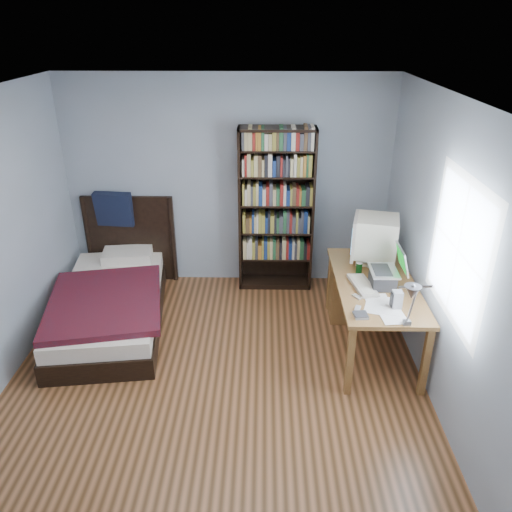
# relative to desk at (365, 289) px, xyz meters

# --- Properties ---
(room) EXTENTS (4.20, 4.24, 2.50)m
(room) POSITION_rel_desk_xyz_m (-1.48, -1.09, 0.84)
(room) COLOR #4A2D15
(room) RESTS_ON ground
(desk) EXTENTS (0.75, 1.54, 0.73)m
(desk) POSITION_rel_desk_xyz_m (0.00, 0.00, 0.00)
(desk) COLOR brown
(desk) RESTS_ON floor
(crt_monitor) EXTENTS (0.53, 0.49, 0.51)m
(crt_monitor) POSITION_rel_desk_xyz_m (0.03, -0.00, 0.60)
(crt_monitor) COLOR beige
(crt_monitor) RESTS_ON desk
(laptop) EXTENTS (0.32, 0.33, 0.40)m
(laptop) POSITION_rel_desk_xyz_m (0.06, -0.50, 0.43)
(laptop) COLOR #2D2D30
(laptop) RESTS_ON desk
(desk_lamp) EXTENTS (0.23, 0.51, 0.61)m
(desk_lamp) POSITION_rel_desk_xyz_m (-0.01, -1.52, 0.81)
(desk_lamp) COLOR #99999E
(desk_lamp) RESTS_ON desk
(keyboard) EXTENTS (0.25, 0.46, 0.04)m
(keyboard) POSITION_rel_desk_xyz_m (-0.14, -0.52, 0.33)
(keyboard) COLOR #B8AD99
(keyboard) RESTS_ON desk
(speaker) EXTENTS (0.09, 0.09, 0.17)m
(speaker) POSITION_rel_desk_xyz_m (0.08, -0.89, 0.40)
(speaker) COLOR gray
(speaker) RESTS_ON desk
(soda_can) EXTENTS (0.06, 0.06, 0.11)m
(soda_can) POSITION_rel_desk_xyz_m (-0.13, -0.24, 0.37)
(soda_can) COLOR #0A3707
(soda_can) RESTS_ON desk
(mouse) EXTENTS (0.06, 0.11, 0.04)m
(mouse) POSITION_rel_desk_xyz_m (0.00, -0.11, 0.33)
(mouse) COLOR silver
(mouse) RESTS_ON desk
(phone_silver) EXTENTS (0.09, 0.10, 0.02)m
(phone_silver) POSITION_rel_desk_xyz_m (-0.23, -0.72, 0.33)
(phone_silver) COLOR silver
(phone_silver) RESTS_ON desk
(phone_grey) EXTENTS (0.07, 0.10, 0.02)m
(phone_grey) POSITION_rel_desk_xyz_m (-0.26, -0.93, 0.33)
(phone_grey) COLOR gray
(phone_grey) RESTS_ON desk
(external_drive) EXTENTS (0.13, 0.13, 0.02)m
(external_drive) POSITION_rel_desk_xyz_m (-0.25, -1.04, 0.33)
(external_drive) COLOR gray
(external_drive) RESTS_ON desk
(bookshelf) EXTENTS (0.87, 0.30, 1.94)m
(bookshelf) POSITION_rel_desk_xyz_m (-0.93, 0.85, 0.56)
(bookshelf) COLOR black
(bookshelf) RESTS_ON floor
(bed) EXTENTS (1.35, 2.20, 1.16)m
(bed) POSITION_rel_desk_xyz_m (-2.72, 0.04, -0.16)
(bed) COLOR black
(bed) RESTS_ON floor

